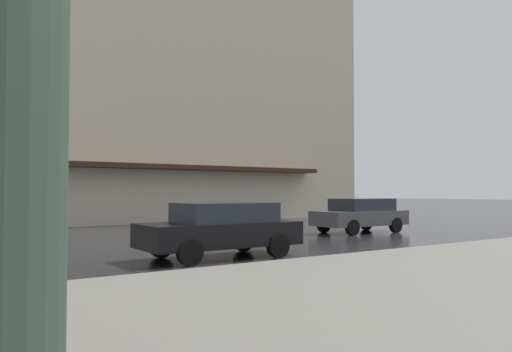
% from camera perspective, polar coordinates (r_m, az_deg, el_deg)
% --- Properties ---
extents(haussmann_block_corner, '(19.56, 29.94, 18.70)m').
position_cam_1_polar(haussmann_block_corner, '(35.79, -17.60, 10.26)').
color(haussmann_block_corner, beige).
rests_on(haussmann_block_corner, ground_plane).
extents(car_dark_grey, '(1.85, 4.10, 1.41)m').
position_cam_1_polar(car_dark_grey, '(20.81, 12.10, -4.40)').
color(car_dark_grey, '#4C4C51').
rests_on(car_dark_grey, ground_plane).
extents(car_black, '(1.85, 4.10, 1.41)m').
position_cam_1_polar(car_black, '(12.64, -4.09, -6.10)').
color(car_black, black).
rests_on(car_black, ground_plane).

